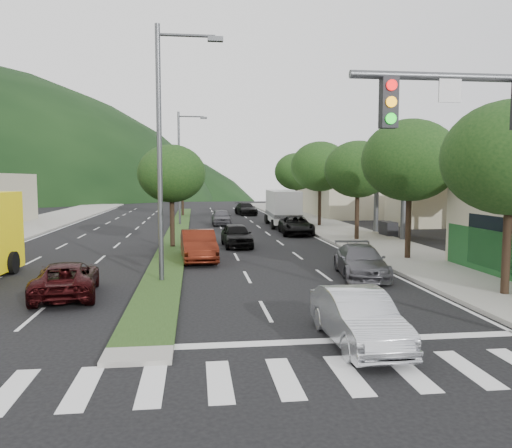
{
  "coord_description": "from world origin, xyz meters",
  "views": [
    {
      "loc": [
        1.34,
        -11.85,
        4.11
      ],
      "look_at": [
        4.34,
        12.51,
        1.9
      ],
      "focal_mm": 35.0,
      "sensor_mm": 36.0,
      "label": 1
    }
  ],
  "objects": [
    {
      "name": "gas_canopy",
      "position": [
        19.0,
        22.0,
        4.65
      ],
      "size": [
        12.2,
        8.2,
        5.25
      ],
      "color": "silver",
      "rests_on": "ground"
    },
    {
      "name": "tree_r_c",
      "position": [
        12.0,
        20.0,
        4.75
      ],
      "size": [
        4.4,
        4.4,
        6.48
      ],
      "color": "black",
      "rests_on": "sidewalk_right"
    },
    {
      "name": "tree_med_far",
      "position": [
        0.0,
        44.0,
        5.01
      ],
      "size": [
        4.8,
        4.8,
        6.94
      ],
      "color": "black",
      "rests_on": "median"
    },
    {
      "name": "crosswalk",
      "position": [
        0.0,
        -2.0,
        0.01
      ],
      "size": [
        19.0,
        2.2,
        0.01
      ],
      "primitive_type": "cube",
      "color": "silver",
      "rests_on": "ground"
    },
    {
      "name": "car_queue_a",
      "position": [
        3.85,
        18.23,
        0.71
      ],
      "size": [
        1.85,
        4.24,
        1.42
      ],
      "primitive_type": "imported",
      "rotation": [
        0.0,
        0.0,
        0.04
      ],
      "color": "black",
      "rests_on": "ground"
    },
    {
      "name": "tree_r_b",
      "position": [
        12.0,
        12.0,
        5.04
      ],
      "size": [
        4.8,
        4.8,
        6.94
      ],
      "color": "black",
      "rests_on": "sidewalk_right"
    },
    {
      "name": "sedan_silver",
      "position": [
        5.34,
        -0.12,
        0.68
      ],
      "size": [
        1.53,
        4.14,
        1.35
      ],
      "primitive_type": "imported",
      "rotation": [
        0.0,
        0.0,
        0.02
      ],
      "color": "#B9BCC1",
      "rests_on": "ground"
    },
    {
      "name": "car_queue_b",
      "position": [
        8.27,
        8.23,
        0.66
      ],
      "size": [
        2.44,
        4.75,
        1.32
      ],
      "primitive_type": "imported",
      "rotation": [
        0.0,
        0.0,
        -0.13
      ],
      "color": "#4C4B50",
      "rests_on": "ground"
    },
    {
      "name": "bldg_right_far",
      "position": [
        19.5,
        44.0,
        2.6
      ],
      "size": [
        10.0,
        16.0,
        5.2
      ],
      "primitive_type": "cube",
      "color": "#BCB595",
      "rests_on": "ground"
    },
    {
      "name": "car_queue_c",
      "position": [
        1.5,
        13.23,
        0.77
      ],
      "size": [
        1.95,
        4.78,
        1.54
      ],
      "primitive_type": "imported",
      "rotation": [
        0.0,
        0.0,
        0.07
      ],
      "color": "#541A0E",
      "rests_on": "ground"
    },
    {
      "name": "tree_r_e",
      "position": [
        12.0,
        40.0,
        4.89
      ],
      "size": [
        4.6,
        4.6,
        6.71
      ],
      "color": "black",
      "rests_on": "sidewalk_right"
    },
    {
      "name": "suv_maroon",
      "position": [
        -3.16,
        6.05,
        0.62
      ],
      "size": [
        2.64,
        4.68,
        1.23
      ],
      "primitive_type": "imported",
      "rotation": [
        0.0,
        0.0,
        3.28
      ],
      "color": "black",
      "rests_on": "ground"
    },
    {
      "name": "streetlight_mid",
      "position": [
        0.21,
        33.0,
        5.58
      ],
      "size": [
        2.6,
        0.25,
        10.0
      ],
      "color": "#47494C",
      "rests_on": "ground"
    },
    {
      "name": "median",
      "position": [
        0.0,
        28.0,
        0.06
      ],
      "size": [
        1.6,
        56.0,
        0.12
      ],
      "primitive_type": "cube",
      "color": "#1F3513",
      "rests_on": "ground"
    },
    {
      "name": "tree_r_d",
      "position": [
        12.0,
        30.0,
        5.18
      ],
      "size": [
        5.0,
        5.0,
        7.17
      ],
      "color": "black",
      "rests_on": "sidewalk_right"
    },
    {
      "name": "car_queue_e",
      "position": [
        3.67,
        32.85,
        0.71
      ],
      "size": [
        1.67,
        4.14,
        1.41
      ],
      "primitive_type": "imported",
      "rotation": [
        0.0,
        0.0,
        -0.0
      ],
      "color": "#4B4B50",
      "rests_on": "ground"
    },
    {
      "name": "streetlight_near",
      "position": [
        0.21,
        8.0,
        5.58
      ],
      "size": [
        2.6,
        0.25,
        10.0
      ],
      "color": "#47494C",
      "rests_on": "ground"
    },
    {
      "name": "car_queue_d",
      "position": [
        8.79,
        24.34,
        0.68
      ],
      "size": [
        2.58,
        5.05,
        1.37
      ],
      "primitive_type": "imported",
      "rotation": [
        0.0,
        0.0,
        -0.07
      ],
      "color": "black",
      "rests_on": "ground"
    },
    {
      "name": "car_queue_f",
      "position": [
        7.18,
        45.3,
        0.7
      ],
      "size": [
        2.52,
        5.01,
        1.39
      ],
      "primitive_type": "imported",
      "rotation": [
        0.0,
        0.0,
        0.12
      ],
      "color": "black",
      "rests_on": "ground"
    },
    {
      "name": "motorhome",
      "position": [
        9.0,
        31.3,
        1.66
      ],
      "size": [
        2.94,
        8.23,
        3.11
      ],
      "rotation": [
        0.0,
        0.0,
        -0.05
      ],
      "color": "silver",
      "rests_on": "ground"
    },
    {
      "name": "tree_med_near",
      "position": [
        0.0,
        18.0,
        4.43
      ],
      "size": [
        4.0,
        4.0,
        6.02
      ],
      "color": "black",
      "rests_on": "median"
    },
    {
      "name": "tree_r_a",
      "position": [
        12.0,
        4.0,
        4.82
      ],
      "size": [
        4.6,
        4.6,
        6.63
      ],
      "color": "black",
      "rests_on": "sidewalk_right"
    },
    {
      "name": "sidewalk_right",
      "position": [
        12.5,
        25.0,
        0.07
      ],
      "size": [
        5.0,
        90.0,
        0.15
      ],
      "primitive_type": "cube",
      "color": "gray",
      "rests_on": "ground"
    },
    {
      "name": "ground",
      "position": [
        0.0,
        0.0,
        0.0
      ],
      "size": [
        160.0,
        160.0,
        0.0
      ],
      "primitive_type": "plane",
      "color": "black",
      "rests_on": "ground"
    }
  ]
}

